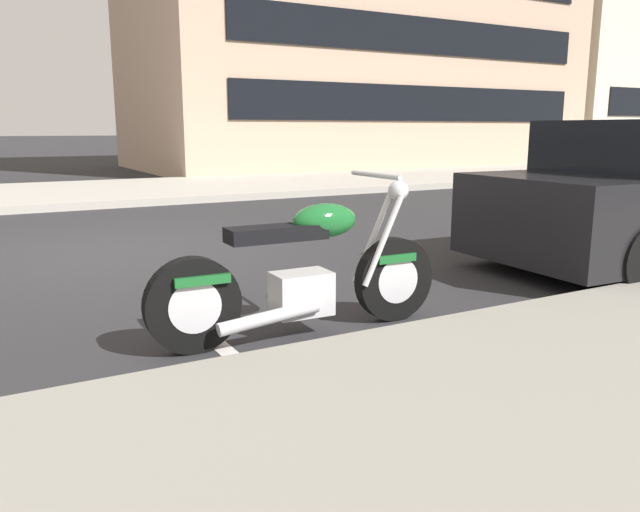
% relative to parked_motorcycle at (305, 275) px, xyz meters
% --- Properties ---
extents(ground_plane, '(260.00, 260.00, 0.00)m').
position_rel_parked_motorcycle_xyz_m(ground_plane, '(-0.61, 3.76, -0.43)').
color(ground_plane, '#28282B').
extents(sidewalk_far_curb, '(120.00, 5.00, 0.14)m').
position_rel_parked_motorcycle_xyz_m(sidewalk_far_curb, '(11.39, 10.40, -0.36)').
color(sidewalk_far_curb, '#ADA89E').
rests_on(sidewalk_far_curb, ground).
extents(parking_stall_stripe, '(0.12, 2.20, 0.01)m').
position_rel_parked_motorcycle_xyz_m(parking_stall_stripe, '(-0.61, 0.21, -0.42)').
color(parking_stall_stripe, silver).
rests_on(parking_stall_stripe, ground).
extents(parked_motorcycle, '(2.16, 0.62, 1.11)m').
position_rel_parked_motorcycle_xyz_m(parked_motorcycle, '(0.00, 0.00, 0.00)').
color(parked_motorcycle, black).
rests_on(parked_motorcycle, ground).
extents(townhouse_mid_block, '(15.66, 8.71, 10.03)m').
position_rel_parked_motorcycle_xyz_m(townhouse_mid_block, '(10.92, 17.01, 4.59)').
color(townhouse_mid_block, tan).
rests_on(townhouse_mid_block, ground).
extents(townhouse_far_uphill, '(10.76, 8.22, 11.20)m').
position_rel_parked_motorcycle_xyz_m(townhouse_far_uphill, '(24.62, 16.78, 5.17)').
color(townhouse_far_uphill, beige).
rests_on(townhouse_far_uphill, ground).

